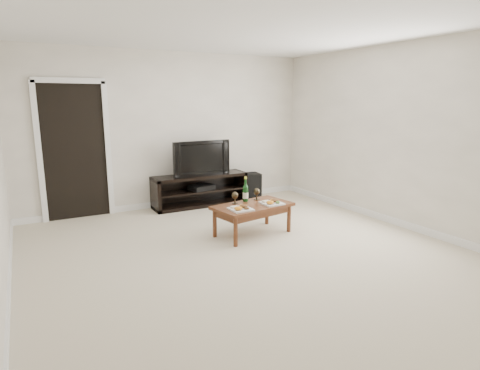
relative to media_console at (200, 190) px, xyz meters
name	(u,v)px	position (x,y,z in m)	size (l,w,h in m)	color
floor	(253,257)	(-0.40, -2.50, -0.28)	(5.50, 5.50, 0.00)	beige
back_wall	(171,131)	(-0.40, 0.27, 1.02)	(5.00, 0.04, 2.60)	white
ceiling	(254,20)	(-0.40, -2.50, 2.35)	(5.00, 5.50, 0.04)	white
doorway	(75,153)	(-1.95, 0.24, 0.75)	(0.90, 0.02, 2.05)	black
media_console	(200,190)	(0.00, 0.00, 0.00)	(1.65, 0.45, 0.55)	black
television	(199,158)	(0.00, 0.00, 0.57)	(1.03, 0.13, 0.59)	black
av_receiver	(201,187)	(0.02, -0.01, 0.05)	(0.40, 0.30, 0.08)	black
subwoofer	(251,185)	(1.08, 0.09, -0.04)	(0.31, 0.31, 0.46)	black
coffee_table	(253,219)	(0.02, -1.77, -0.07)	(1.06, 0.58, 0.42)	#5A2E19
plate_left	(241,207)	(-0.25, -1.92, 0.18)	(0.27, 0.27, 0.07)	white
plate_right	(272,202)	(0.27, -1.86, 0.18)	(0.27, 0.27, 0.07)	white
wine_bottle	(246,189)	(0.02, -1.57, 0.32)	(0.07, 0.07, 0.35)	#0E3511
goblet_left	(235,198)	(-0.17, -1.62, 0.23)	(0.09, 0.09, 0.17)	#32291B
goblet_right	(257,194)	(0.21, -1.56, 0.23)	(0.09, 0.09, 0.17)	#32291B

